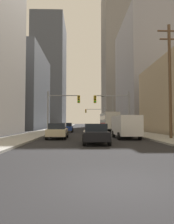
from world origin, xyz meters
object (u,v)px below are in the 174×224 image
Objects in this scene: traffic_signal_near_right at (113,105)px; cargo_van_white at (126,126)px; city_bus at (109,121)px; sedan_black at (96,134)px; traffic_signal_near_left at (62,105)px; sedan_beige at (58,131)px; traffic_signal_far_right at (96,114)px; sedan_blue at (67,127)px.

cargo_van_white is at bearing -90.75° from traffic_signal_near_right.
city_bus is 25.14m from sedan_black.
traffic_signal_near_left is (-8.07, -11.06, 2.15)m from city_bus.
traffic_signal_far_right reaches higher than sedan_beige.
sedan_blue is (-7.68, -6.41, -1.16)m from city_bus.
traffic_signal_near_right is (3.48, 13.68, 3.33)m from sedan_black.
sedan_blue is 5.73m from traffic_signal_near_left.
sedan_beige is 40.62m from traffic_signal_far_right.
traffic_signal_near_right reaches higher than city_bus.
cargo_van_white is 39.93m from traffic_signal_far_right.
city_bus reaches higher than sedan_beige.
traffic_signal_near_right is at bearing 75.74° from sedan_black.
traffic_signal_near_left is at bearing -126.11° from city_bus.
sedan_beige is at bearing -90.02° from sedan_blue.
traffic_signal_far_right is at bearing 76.07° from sedan_blue.
sedan_black is at bearing -104.26° from traffic_signal_near_right.
city_bus is 21.27m from sedan_beige.
sedan_beige is 0.70× the size of traffic_signal_far_right.
sedan_blue is 0.70× the size of traffic_signal_near_left.
cargo_van_white is 0.87× the size of traffic_signal_near_left.
sedan_beige is at bearing -87.50° from traffic_signal_near_left.
traffic_signal_far_right is (6.58, 26.55, 3.36)m from sedan_blue.
city_bus is 20.29m from traffic_signal_far_right.
traffic_signal_far_right is at bearing 80.63° from sedan_beige.
traffic_signal_near_left is 7.27m from traffic_signal_near_right.
traffic_signal_near_left is (-7.15, 8.62, 2.79)m from cargo_van_white.
traffic_signal_near_left reaches higher than city_bus.
traffic_signal_far_right is (6.59, 39.94, 3.36)m from sedan_beige.
traffic_signal_near_right is at bearing 89.25° from cargo_van_white.
traffic_signal_near_right reaches higher than cargo_van_white.
traffic_signal_near_left and traffic_signal_far_right have the same top height.
traffic_signal_near_left is at bearing 105.49° from sedan_black.
city_bus is 13.86m from traffic_signal_near_left.
traffic_signal_near_left is at bearing -180.00° from traffic_signal_near_right.
traffic_signal_near_left reaches higher than sedan_blue.
traffic_signal_near_right reaches higher than sedan_blue.
city_bus is 10.07m from sedan_blue.
sedan_black is 14.50m from traffic_signal_near_right.
traffic_signal_near_left is (-0.39, -4.66, 3.31)m from sedan_blue.
sedan_black is 1.00× the size of sedan_beige.
city_bus is 2.73× the size of sedan_beige.
cargo_van_white is at bearing -50.31° from traffic_signal_near_left.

